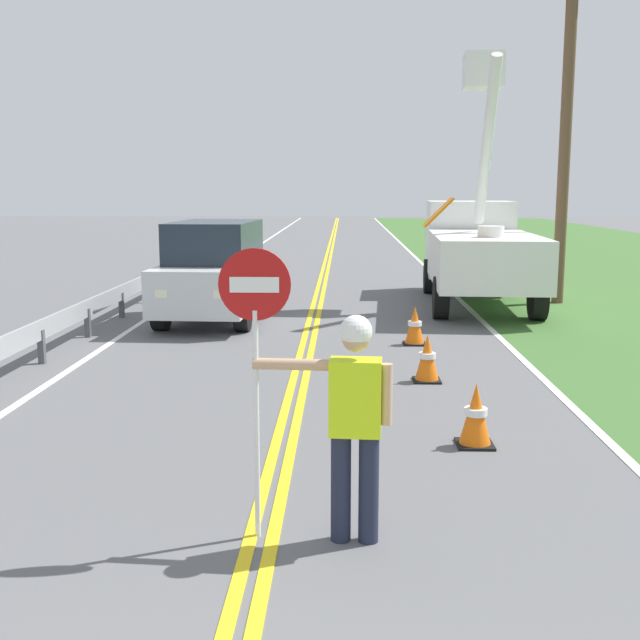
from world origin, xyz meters
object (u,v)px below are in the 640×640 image
flagger_worker (354,414)px  utility_pole_near (566,132)px  oncoming_suv_nearest (216,270)px  traffic_cone_mid (427,359)px  traffic_cone_tail (415,326)px  stop_sign_paddle (255,328)px  traffic_cone_lead (476,416)px  utility_bucket_truck (477,245)px

flagger_worker → utility_pole_near: bearing=68.9°
oncoming_suv_nearest → traffic_cone_mid: 6.76m
utility_pole_near → oncoming_suv_nearest: bearing=-161.3°
traffic_cone_tail → oncoming_suv_nearest: bearing=146.4°
stop_sign_paddle → oncoming_suv_nearest: size_ratio=0.50×
flagger_worker → traffic_cone_lead: size_ratio=2.61×
utility_pole_near → traffic_cone_tail: size_ratio=11.28×
stop_sign_paddle → traffic_cone_tail: stop_sign_paddle is taller
flagger_worker → traffic_cone_tail: flagger_worker is taller
oncoming_suv_nearest → flagger_worker: bearing=-75.2°
flagger_worker → traffic_cone_lead: bearing=60.4°
stop_sign_paddle → traffic_cone_lead: (2.13, 2.34, -1.37)m
flagger_worker → traffic_cone_mid: (1.14, 5.29, -0.71)m
stop_sign_paddle → traffic_cone_tail: (1.97, 7.99, -1.37)m
stop_sign_paddle → oncoming_suv_nearest: stop_sign_paddle is taller
traffic_cone_lead → traffic_cone_tail: 5.66m
flagger_worker → traffic_cone_tail: size_ratio=2.61×
utility_bucket_truck → traffic_cone_tail: utility_bucket_truck is taller
stop_sign_paddle → utility_pole_near: bearing=66.0°
oncoming_suv_nearest → traffic_cone_tail: size_ratio=6.69×
flagger_worker → oncoming_suv_nearest: bearing=104.8°
flagger_worker → traffic_cone_mid: bearing=77.9°
flagger_worker → stop_sign_paddle: bearing=176.1°
traffic_cone_lead → traffic_cone_tail: bearing=91.6°
flagger_worker → traffic_cone_tail: bearing=81.5°
traffic_cone_tail → utility_pole_near: bearing=53.4°
flagger_worker → traffic_cone_mid: flagger_worker is taller
traffic_cone_lead → traffic_cone_mid: bearing=94.4°
utility_pole_near → traffic_cone_mid: 9.85m
utility_pole_near → traffic_cone_lead: utility_pole_near is taller
traffic_cone_mid → oncoming_suv_nearest: bearing=126.1°
utility_pole_near → traffic_cone_tail: bearing=-126.6°
utility_bucket_truck → traffic_cone_tail: bearing=-110.3°
traffic_cone_mid → traffic_cone_tail: 2.75m
stop_sign_paddle → utility_bucket_truck: bearing=73.5°
stop_sign_paddle → traffic_cone_mid: 5.74m
flagger_worker → traffic_cone_tail: (1.20, 8.05, -0.71)m
oncoming_suv_nearest → traffic_cone_mid: bearing=-53.9°
traffic_cone_mid → traffic_cone_tail: same height
stop_sign_paddle → traffic_cone_tail: size_ratio=3.33×
stop_sign_paddle → traffic_cone_lead: stop_sign_paddle is taller
stop_sign_paddle → utility_bucket_truck: utility_bucket_truck is taller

